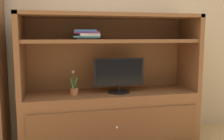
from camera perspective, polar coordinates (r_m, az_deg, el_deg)
name	(u,v)px	position (r m, az deg, el deg)	size (l,w,h in m)	color
painted_rear_wall	(105,20)	(3.02, -1.68, 11.40)	(6.00, 0.10, 2.80)	tan
media_console	(111,104)	(2.78, -0.25, -7.81)	(1.89, 0.55, 1.44)	brown
tv_monitor	(119,75)	(2.68, 1.59, -1.06)	(0.55, 0.23, 0.38)	black
potted_plant	(74,89)	(2.64, -8.67, -4.42)	(0.08, 0.10, 0.27)	#B26642
magazine_stack	(86,35)	(2.63, -5.92, 8.04)	(0.28, 0.36, 0.10)	black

